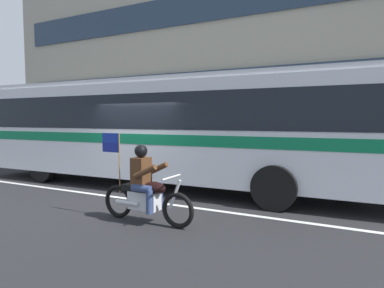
{
  "coord_description": "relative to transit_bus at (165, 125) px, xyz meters",
  "views": [
    {
      "loc": [
        5.38,
        -7.32,
        2.06
      ],
      "look_at": [
        1.84,
        -0.32,
        1.47
      ],
      "focal_mm": 30.62,
      "sensor_mm": 36.0,
      "label": 1
    }
  ],
  "objects": [
    {
      "name": "ground_plane",
      "position": [
        -0.17,
        -1.19,
        -1.88
      ],
      "size": [
        60.0,
        60.0,
        0.0
      ],
      "primitive_type": "plane",
      "color": "black"
    },
    {
      "name": "lane_center_stripe",
      "position": [
        -0.17,
        -1.79,
        -1.88
      ],
      "size": [
        26.6,
        0.14,
        0.01
      ],
      "primitive_type": "cube",
      "color": "silver",
      "rests_on": "ground_plane"
    },
    {
      "name": "office_building_facade",
      "position": [
        -0.17,
        6.19,
        3.36
      ],
      "size": [
        28.0,
        0.89,
        10.47
      ],
      "color": "gray",
      "rests_on": "ground_plane"
    },
    {
      "name": "transit_bus",
      "position": [
        0.0,
        0.0,
        0.0
      ],
      "size": [
        13.07,
        2.91,
        3.22
      ],
      "color": "silver",
      "rests_on": "ground_plane"
    },
    {
      "name": "motorcycle_with_rider",
      "position": [
        1.48,
        -3.2,
        -1.22
      ],
      "size": [
        2.2,
        0.64,
        1.78
      ],
      "color": "black",
      "rests_on": "ground_plane"
    },
    {
      "name": "sidewalk_curb",
      "position": [
        -0.17,
        3.91,
        -1.81
      ],
      "size": [
        28.0,
        3.8,
        0.15
      ],
      "primitive_type": "cube",
      "color": "gray",
      "rests_on": "ground_plane"
    }
  ]
}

